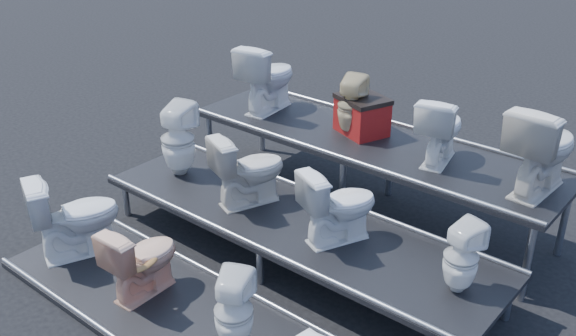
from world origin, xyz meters
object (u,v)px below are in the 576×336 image
Objects in this scene: toilet_7 at (461,257)px; toilet_10 at (440,128)px; toilet_1 at (142,259)px; toilet_11 at (542,148)px; toilet_0 at (75,216)px; red_crate at (362,117)px; toilet_2 at (234,311)px; toilet_9 at (351,106)px; toilet_6 at (339,205)px; toilet_4 at (178,139)px; toilet_8 at (268,77)px; toilet_5 at (249,169)px.

toilet_10 is at bearing -38.03° from toilet_7.
toilet_11 is (2.44, 2.60, 0.87)m from toilet_1.
toilet_0 is 1.36× the size of toilet_7.
toilet_1 is 2.82m from red_crate.
toilet_2 is at bearing -55.81° from red_crate.
toilet_2 is 2.81m from toilet_9.
toilet_1 is 0.99× the size of toilet_6.
toilet_10 reaches higher than toilet_4.
toilet_10 is (0.33, 2.60, 0.80)m from toilet_2.
toilet_8 reaches higher than red_crate.
toilet_11 reaches higher than toilet_8.
toilet_10 is (2.24, 0.00, -0.06)m from toilet_8.
toilet_1 is 1.37m from toilet_5.
toilet_11 is (3.38, 1.30, 0.42)m from toilet_4.
toilet_2 is 0.86× the size of toilet_4.
toilet_7 is 2.39m from toilet_9.
toilet_11 reaches higher than toilet_5.
toilet_5 is (0.09, 1.30, 0.42)m from toilet_1.
toilet_6 is (1.18, 1.30, 0.40)m from toilet_1.
toilet_5 reaches higher than toilet_6.
toilet_11 is 1.98m from red_crate.
toilet_11 is (3.44, 2.60, 0.80)m from toilet_0.
toilet_2 is 2.86m from red_crate.
toilet_11 is at bearing 167.56° from toilet_9.
toilet_5 is (1.09, 1.30, 0.35)m from toilet_0.
toilet_1 is at bearing 100.45° from toilet_8.
toilet_5 reaches higher than toilet_1.
toilet_1 is 1.38× the size of red_crate.
toilet_8 is at bearing -77.34° from toilet_2.
toilet_6 reaches higher than toilet_7.
toilet_11 reaches higher than toilet_9.
toilet_4 reaches higher than red_crate.
red_crate is at bearing -147.74° from toilet_4.
toilet_10 is (1.36, 1.30, 0.38)m from toilet_5.
toilet_9 is at bearing -82.18° from toilet_5.
toilet_7 is at bearing -152.92° from toilet_1.
toilet_9 is at bearing 3.32° from toilet_11.
toilet_1 is 3.08m from toilet_10.
toilet_10 is at bearing -120.97° from toilet_1.
toilet_0 is at bearing 34.89° from toilet_10.
toilet_6 is (2.12, 0.00, -0.05)m from toilet_4.
toilet_8 is (-1.91, 2.60, 0.86)m from toilet_2.
toilet_5 is 1.20× the size of toilet_7.
red_crate is (-0.98, 0.11, -0.16)m from toilet_10.
toilet_10 is (1.45, 2.60, 0.79)m from toilet_1.
toilet_7 is at bearing -158.82° from toilet_5.
toilet_2 is 3.04m from toilet_11.
toilet_10 is at bearing 14.43° from red_crate.
toilet_4 is 3.64m from toilet_11.
toilet_7 reaches higher than toilet_2.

